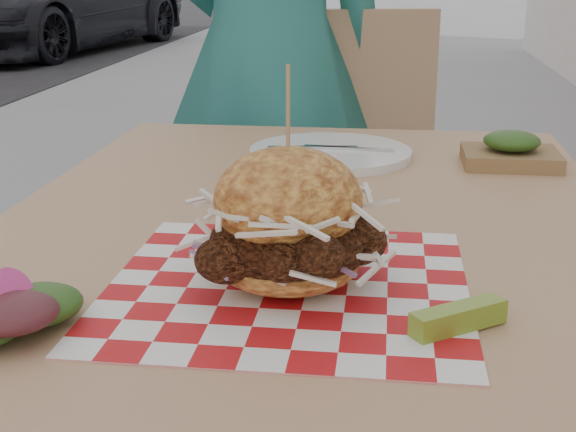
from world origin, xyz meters
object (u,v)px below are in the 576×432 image
(diner, at_px, (268,57))
(sandwich, at_px, (288,227))
(patio_chair, at_px, (338,180))
(patio_table, at_px, (308,283))

(diner, distance_m, sandwich, 1.16)
(patio_chair, bearing_deg, patio_table, -100.72)
(patio_table, bearing_deg, diner, 101.55)
(patio_chair, bearing_deg, diner, 166.22)
(sandwich, bearing_deg, patio_chair, 90.98)
(patio_table, bearing_deg, sandwich, -90.28)
(patio_table, height_order, sandwich, sandwich)
(diner, bearing_deg, patio_chair, 157.13)
(patio_chair, bearing_deg, sandwich, -100.98)
(patio_table, distance_m, sandwich, 0.24)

